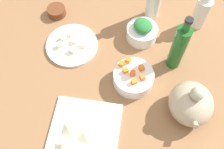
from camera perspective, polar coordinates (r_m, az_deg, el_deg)
tabletop at (r=102.46cm, az=0.00°, el=-1.76°), size 190.00×190.00×3.00cm
cutting_board at (r=92.55cm, az=-6.54°, el=-14.49°), size 33.12×27.30×1.00cm
plate_tofu at (r=110.67cm, az=-8.84°, el=6.46°), size 21.86×21.86×1.20cm
bowl_greens at (r=111.09cm, az=6.62°, el=9.14°), size 13.01×13.01×5.73cm
bowl_carrots at (r=98.85cm, az=4.74°, el=-0.65°), size 15.45×15.45×5.80cm
bowl_small_side at (r=122.35cm, az=-12.18°, el=13.52°), size 8.22×8.22×3.54cm
teapot at (r=94.33cm, az=17.08°, el=-6.09°), size 18.09×15.55×16.33cm
bottle_0 at (r=117.48cm, az=19.14°, el=12.89°), size 6.35×6.35×18.60cm
bottle_2 at (r=98.82cm, az=14.54°, el=5.87°), size 5.55×5.55×26.68cm
carrot_cube_0 at (r=96.80cm, az=6.53°, el=1.45°), size 2.36×2.36×1.80cm
carrot_cube_1 at (r=94.84cm, az=6.78°, el=-0.66°), size 2.18×2.18×1.80cm
carrot_cube_2 at (r=95.74cm, az=3.00°, el=0.88°), size 2.49×2.49×1.80cm
carrot_cube_3 at (r=98.15cm, az=3.59°, el=3.18°), size 2.44×2.44×1.80cm
carrot_cube_4 at (r=93.71cm, az=4.85°, el=-1.60°), size 2.46×2.46×1.80cm
carrot_cube_5 at (r=95.30cm, az=4.59°, el=0.23°), size 1.84×1.84×1.80cm
carrot_cube_6 at (r=97.12cm, az=2.12°, el=2.33°), size 2.36×2.36×1.80cm
chopped_greens_mound at (r=107.45cm, az=6.88°, el=10.70°), size 11.04×10.88×3.72cm
tofu_cube_0 at (r=109.75cm, az=-8.30°, el=7.43°), size 2.54×2.54×2.20cm
tofu_cube_1 at (r=107.06cm, az=-8.75°, el=5.36°), size 2.93×2.93×2.20cm
tofu_cube_2 at (r=111.38cm, az=-10.79°, el=7.95°), size 2.93×2.93×2.20cm
tofu_cube_3 at (r=107.99cm, az=-6.51°, el=6.51°), size 2.67×2.67×2.20cm
tofu_cube_4 at (r=109.42cm, az=-11.47°, el=6.39°), size 2.95×2.95×2.20cm
tofu_cube_5 at (r=112.12cm, az=-9.00°, el=8.88°), size 3.11×3.11×2.20cm
dumpling_0 at (r=91.37cm, az=-6.08°, el=-13.17°), size 6.59×6.71×2.25cm
dumpling_2 at (r=91.14cm, az=-10.88°, el=-15.26°), size 5.17×5.63×2.89cm
dumpling_3 at (r=92.57cm, az=-9.66°, el=-11.93°), size 6.76×6.67×2.46cm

